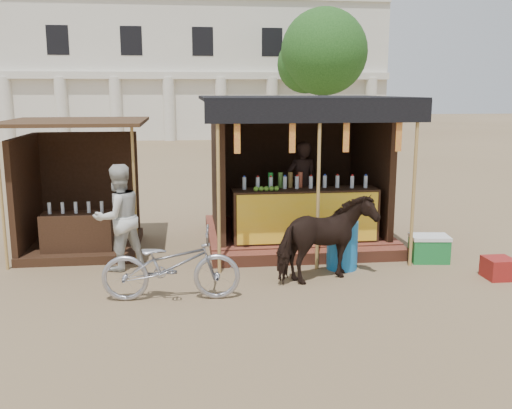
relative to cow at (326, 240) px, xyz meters
The scene contains 11 objects.
ground 1.53m from the cow, 136.42° to the right, with size 120.00×120.00×0.00m, color #846B4C.
main_stall 2.44m from the cow, 89.78° to the left, with size 3.60×3.61×2.78m.
secondary_stall 4.76m from the cow, 151.26° to the left, with size 2.40×2.40×2.38m.
cow is the anchor object (origin of this frame).
motorbike 2.39m from the cow, 167.87° to the right, with size 0.67×1.92×1.01m, color #9D9CA5.
bystander 3.37m from the cow, 162.36° to the left, with size 0.84×0.66×1.74m, color silver.
blue_barrel 0.77m from the cow, 54.39° to the left, with size 0.50×0.50×0.80m, color #1668AC.
red_crate 2.77m from the cow, ahead, with size 0.42×0.43×0.33m, color maroon.
cooler 2.20m from the cow, 21.26° to the left, with size 0.69×0.52×0.46m.
background_building 29.34m from the cow, 95.91° to the left, with size 26.00×7.45×8.18m.
tree 22.09m from the cow, 77.21° to the left, with size 4.50×4.40×7.00m.
Camera 1 is at (-1.09, -7.25, 2.90)m, focal length 40.00 mm.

